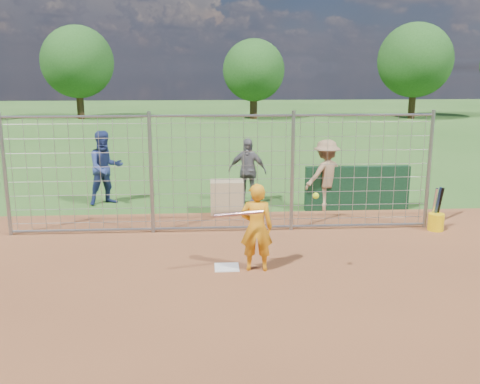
{
  "coord_description": "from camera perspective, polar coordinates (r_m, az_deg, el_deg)",
  "views": [
    {
      "loc": [
        -0.34,
        -9.13,
        3.47
      ],
      "look_at": [
        0.3,
        0.8,
        1.15
      ],
      "focal_mm": 40.0,
      "sensor_mm": 36.0,
      "label": 1
    }
  ],
  "objects": [
    {
      "name": "infield_dirt",
      "position": [
        7.05,
        -0.46,
        -16.31
      ],
      "size": [
        18.0,
        18.0,
        0.0
      ],
      "primitive_type": "plane",
      "color": "brown",
      "rests_on": "ground"
    },
    {
      "name": "bystander_c",
      "position": [
        13.37,
        9.16,
        1.79
      ],
      "size": [
        1.31,
        1.06,
        1.76
      ],
      "primitive_type": "imported",
      "rotation": [
        0.0,
        0.0,
        3.56
      ],
      "color": "#947250",
      "rests_on": "ground"
    },
    {
      "name": "backstop_fence",
      "position": [
        11.36,
        -1.9,
        1.89
      ],
      "size": [
        9.08,
        0.08,
        2.6
      ],
      "color": "gray",
      "rests_on": "ground"
    },
    {
      "name": "dugout_wall",
      "position": [
        13.59,
        12.38,
        0.4
      ],
      "size": [
        2.6,
        0.2,
        1.1
      ],
      "primitive_type": "cube",
      "color": "#11381E",
      "rests_on": "ground"
    },
    {
      "name": "ground",
      "position": [
        9.78,
        -1.47,
        -7.68
      ],
      "size": [
        100.0,
        100.0,
        0.0
      ],
      "primitive_type": "plane",
      "color": "#2D591E",
      "rests_on": "ground"
    },
    {
      "name": "equipment_in_play",
      "position": [
        8.78,
        1.82,
        -1.87
      ],
      "size": [
        1.73,
        0.35,
        0.41
      ],
      "color": "silver",
      "rests_on": "ground"
    },
    {
      "name": "equipment_bin",
      "position": [
        13.02,
        -1.4,
        -0.52
      ],
      "size": [
        0.8,
        0.56,
        0.8
      ],
      "primitive_type": "cube",
      "rotation": [
        0.0,
        0.0,
        -0.01
      ],
      "color": "tan",
      "rests_on": "ground"
    },
    {
      "name": "bystander_a",
      "position": [
        14.19,
        -14.16,
        2.52
      ],
      "size": [
        1.17,
        1.09,
        1.91
      ],
      "primitive_type": "imported",
      "rotation": [
        0.0,
        0.0,
        0.51
      ],
      "color": "navy",
      "rests_on": "ground"
    },
    {
      "name": "bystander_b",
      "position": [
        13.83,
        0.78,
        2.24
      ],
      "size": [
        1.09,
        0.69,
        1.72
      ],
      "primitive_type": "imported",
      "rotation": [
        0.0,
        0.0,
        -0.29
      ],
      "color": "slate",
      "rests_on": "ground"
    },
    {
      "name": "tree_line",
      "position": [
        37.42,
        1.66,
        13.49
      ],
      "size": [
        44.66,
        6.72,
        6.48
      ],
      "color": "#3F2B19",
      "rests_on": "ground"
    },
    {
      "name": "bucket_with_bats",
      "position": [
        12.41,
        20.18,
        -2.77
      ],
      "size": [
        0.34,
        0.37,
        0.97
      ],
      "color": "yellow",
      "rests_on": "ground"
    },
    {
      "name": "home_plate",
      "position": [
        9.59,
        -1.42,
        -8.04
      ],
      "size": [
        0.43,
        0.43,
        0.02
      ],
      "primitive_type": "cube",
      "color": "silver",
      "rests_on": "ground"
    },
    {
      "name": "batter",
      "position": [
        9.24,
        1.76,
        -3.81
      ],
      "size": [
        0.6,
        0.42,
        1.56
      ],
      "primitive_type": "imported",
      "rotation": [
        0.0,
        0.0,
        3.05
      ],
      "color": "orange",
      "rests_on": "ground"
    }
  ]
}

